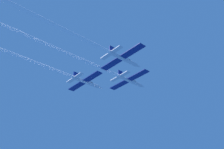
# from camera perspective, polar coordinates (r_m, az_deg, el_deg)

# --- Properties ---
(jet_lead) EXTENTS (17.72, 54.72, 2.94)m
(jet_lead) POSITION_cam_1_polar(r_m,az_deg,el_deg) (84.57, -3.68, 1.94)
(jet_lead) COLOR silver
(jet_left_wing) EXTENTS (17.72, 58.64, 2.94)m
(jet_left_wing) POSITION_cam_1_polar(r_m,az_deg,el_deg) (87.94, -14.75, 1.90)
(jet_left_wing) COLOR silver
(jet_right_wing) EXTENTS (17.72, 57.94, 2.94)m
(jet_right_wing) POSITION_cam_1_polar(r_m,az_deg,el_deg) (72.33, -7.55, 8.24)
(jet_right_wing) COLOR silver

